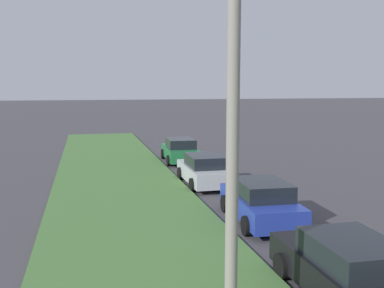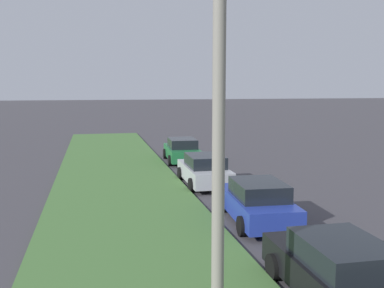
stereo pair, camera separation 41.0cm
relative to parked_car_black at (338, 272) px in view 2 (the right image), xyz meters
The scene contains 6 objects.
grass_median 6.44m from the parked_car_black, 38.61° to the left, with size 60.00×6.00×0.12m, color #477238.
parked_car_black is the anchor object (origin of this frame).
parked_car_blue 5.84m from the parked_car_black, ahead, with size 4.40×2.22×1.47m.
parked_car_silver 11.83m from the parked_car_black, ahead, with size 4.31×2.05×1.47m.
parked_car_green 18.44m from the parked_car_black, ahead, with size 4.38×2.17×1.47m.
streetlight 4.47m from the parked_car_black, 102.03° to the left, with size 0.63×2.87×7.50m.
Camera 2 is at (-3.17, 8.55, 4.69)m, focal length 41.28 mm.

